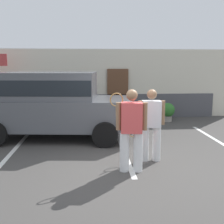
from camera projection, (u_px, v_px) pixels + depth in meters
ground_plane at (126, 167)px, 6.08m from camera, size 40.00×40.00×0.00m
parking_stripe_0 at (15, 149)px, 7.33m from camera, size 0.12×4.40×0.01m
parking_stripe_1 at (122, 147)px, 7.56m from camera, size 0.12×4.40×0.01m
parking_stripe_2 at (223, 144)px, 7.80m from camera, size 0.12×4.40×0.01m
house_frontage at (109, 86)px, 11.62m from camera, size 10.98×0.40×2.92m
parked_suv at (53, 102)px, 8.31m from camera, size 4.77×2.54×2.05m
tennis_player_man at (131, 129)px, 5.69m from camera, size 0.79×0.32×1.77m
tennis_player_woman at (151, 124)px, 6.34m from camera, size 0.89×0.28×1.72m
potted_plant_by_porch at (168, 111)px, 10.88m from camera, size 0.57×0.57×0.76m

